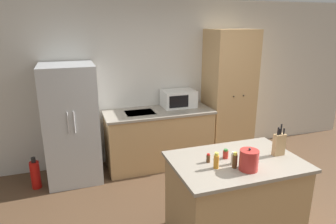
{
  "coord_description": "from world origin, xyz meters",
  "views": [
    {
      "loc": [
        -1.78,
        -2.37,
        2.24
      ],
      "look_at": [
        -0.51,
        1.4,
        1.05
      ],
      "focal_mm": 32.0,
      "sensor_mm": 36.0,
      "label": 1
    }
  ],
  "objects": [
    {
      "name": "wall_back",
      "position": [
        0.0,
        2.33,
        1.3
      ],
      "size": [
        7.2,
        0.06,
        2.6
      ],
      "color": "beige",
      "rests_on": "ground_plane"
    },
    {
      "name": "refrigerator",
      "position": [
        -1.8,
        1.93,
        0.85
      ],
      "size": [
        0.74,
        0.77,
        1.7
      ],
      "color": "#B7BABC",
      "rests_on": "ground_plane"
    },
    {
      "name": "back_counter",
      "position": [
        -0.48,
        1.96,
        0.46
      ],
      "size": [
        1.7,
        0.71,
        0.91
      ],
      "color": "tan",
      "rests_on": "ground_plane"
    },
    {
      "name": "pantry_cabinet",
      "position": [
        0.78,
        1.99,
        1.07
      ],
      "size": [
        0.74,
        0.64,
        2.14
      ],
      "color": "tan",
      "rests_on": "ground_plane"
    },
    {
      "name": "kitchen_island",
      "position": [
        -0.23,
        0.04,
        0.45
      ],
      "size": [
        1.32,
        0.9,
        0.9
      ],
      "color": "tan",
      "rests_on": "ground_plane"
    },
    {
      "name": "microwave",
      "position": [
        -0.09,
        2.09,
        1.05
      ],
      "size": [
        0.53,
        0.38,
        0.27
      ],
      "color": "white",
      "rests_on": "back_counter"
    },
    {
      "name": "knife_block",
      "position": [
        0.25,
        0.01,
        1.02
      ],
      "size": [
        0.12,
        0.06,
        0.34
      ],
      "color": "tan",
      "rests_on": "kitchen_island"
    },
    {
      "name": "spice_bottle_tall_dark",
      "position": [
        -0.31,
        -0.03,
        0.96
      ],
      "size": [
        0.04,
        0.04,
        0.13
      ],
      "color": "beige",
      "rests_on": "kitchen_island"
    },
    {
      "name": "spice_bottle_short_red",
      "position": [
        -0.51,
        -0.05,
        0.97
      ],
      "size": [
        0.05,
        0.05,
        0.16
      ],
      "color": "orange",
      "rests_on": "kitchen_island"
    },
    {
      "name": "spice_bottle_amber_oil",
      "position": [
        -0.34,
        -0.1,
        0.97
      ],
      "size": [
        0.05,
        0.05,
        0.16
      ],
      "color": "#563319",
      "rests_on": "kitchen_island"
    },
    {
      "name": "spice_bottle_green_herb",
      "position": [
        -0.53,
        0.09,
        0.94
      ],
      "size": [
        0.04,
        0.04,
        0.09
      ],
      "color": "#563319",
      "rests_on": "kitchen_island"
    },
    {
      "name": "spice_bottle_pale_salt",
      "position": [
        -0.32,
        0.12,
        0.94
      ],
      "size": [
        0.06,
        0.06,
        0.1
      ],
      "color": "#B2281E",
      "rests_on": "kitchen_island"
    },
    {
      "name": "kettle",
      "position": [
        -0.24,
        -0.18,
        1.0
      ],
      "size": [
        0.18,
        0.18,
        0.22
      ],
      "color": "#B72D28",
      "rests_on": "kitchen_island"
    },
    {
      "name": "fire_extinguisher",
      "position": [
        -2.34,
        1.78,
        0.21
      ],
      "size": [
        0.13,
        0.13,
        0.46
      ],
      "color": "red",
      "rests_on": "ground_plane"
    }
  ]
}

